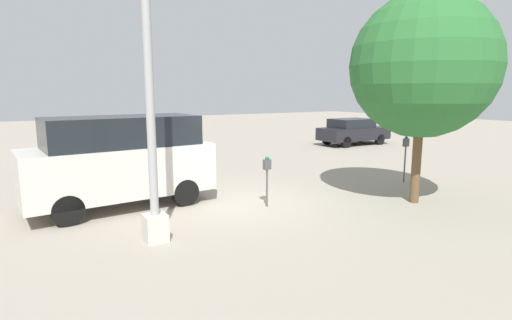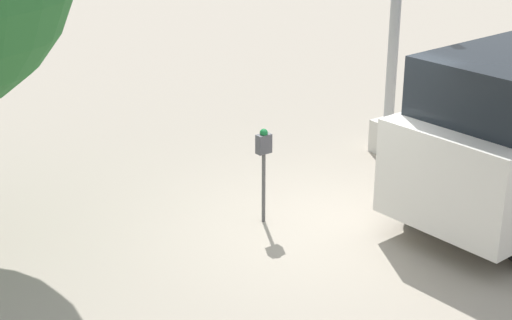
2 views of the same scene
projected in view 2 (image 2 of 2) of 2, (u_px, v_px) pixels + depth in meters
name	position (u px, v px, depth m)	size (l,w,h in m)	color
ground_plane	(310.00, 231.00, 10.37)	(80.00, 80.00, 0.00)	gray
parking_meter_near	(264.00, 154.00, 10.30)	(0.20, 0.11, 1.33)	#4C4C4C
lamp_post	(394.00, 42.00, 12.45)	(0.44, 0.44, 5.57)	beige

